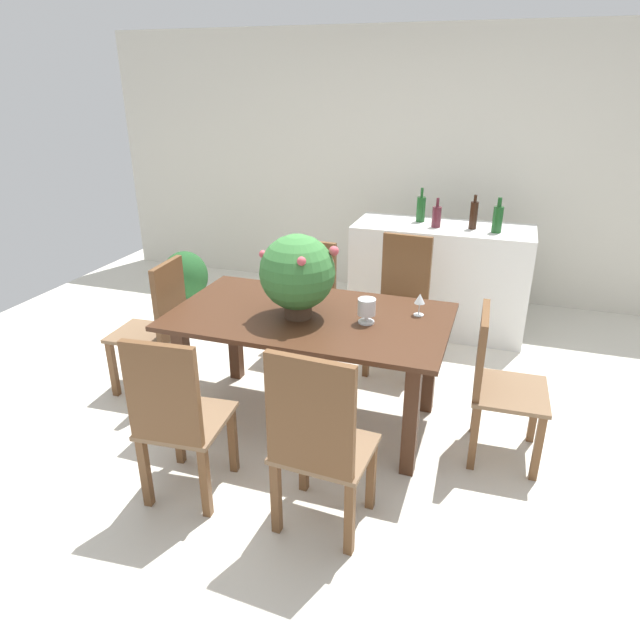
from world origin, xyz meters
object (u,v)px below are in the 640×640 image
(chair_head_end, at_px, (159,324))
(flower_centerpiece, at_px, (297,273))
(chair_far_right, at_px, (401,299))
(wine_bottle_dark, at_px, (421,209))
(wine_bottle_clear, at_px, (498,219))
(chair_near_left, at_px, (176,415))
(kitchen_counter, at_px, (439,278))
(potted_plant_floor, at_px, (186,278))
(chair_far_left, at_px, (306,293))
(crystal_vase_center_near, at_px, (367,308))
(wine_bottle_green, at_px, (474,215))
(dining_table, at_px, (310,332))
(crystal_vase_left, at_px, (308,282))
(wine_glass, at_px, (420,300))
(chair_near_right, at_px, (317,439))
(chair_foot_end, at_px, (495,378))
(wine_bottle_tall, at_px, (437,216))

(chair_head_end, distance_m, flower_centerpiece, 1.20)
(chair_far_right, distance_m, flower_centerpiece, 1.24)
(wine_bottle_dark, bearing_deg, wine_bottle_clear, -15.20)
(chair_near_left, distance_m, kitchen_counter, 2.95)
(chair_far_right, xyz_separation_m, potted_plant_floor, (-2.26, 0.54, -0.26))
(chair_far_left, bearing_deg, potted_plant_floor, 162.87)
(chair_far_right, xyz_separation_m, chair_head_end, (-1.54, -0.98, -0.02))
(crystal_vase_center_near, distance_m, wine_bottle_green, 1.86)
(dining_table, distance_m, chair_head_end, 1.15)
(crystal_vase_left, xyz_separation_m, wine_bottle_clear, (1.13, 1.45, 0.19))
(chair_far_left, relative_size, crystal_vase_center_near, 5.98)
(chair_far_right, distance_m, crystal_vase_center_near, 1.05)
(wine_glass, height_order, potted_plant_floor, wine_glass)
(crystal_vase_center_near, relative_size, wine_bottle_green, 0.54)
(chair_near_right, relative_size, wine_bottle_dark, 3.49)
(wine_bottle_clear, bearing_deg, flower_centerpiece, -121.33)
(chair_foot_end, bearing_deg, chair_far_right, 35.16)
(chair_near_left, height_order, chair_near_right, chair_near_right)
(chair_head_end, relative_size, wine_bottle_clear, 3.46)
(chair_near_right, relative_size, potted_plant_floor, 1.83)
(chair_near_left, xyz_separation_m, chair_foot_end, (1.54, 0.98, -0.02))
(dining_table, height_order, wine_bottle_clear, wine_bottle_clear)
(dining_table, relative_size, chair_near_right, 1.68)
(chair_head_end, relative_size, kitchen_counter, 0.65)
(chair_near_left, distance_m, potted_plant_floor, 2.92)
(chair_foot_end, relative_size, wine_glass, 6.45)
(wine_glass, bearing_deg, crystal_vase_left, 175.34)
(flower_centerpiece, relative_size, wine_bottle_tall, 2.10)
(chair_far_left, xyz_separation_m, wine_bottle_tall, (0.91, 0.77, 0.53))
(dining_table, height_order, potted_plant_floor, dining_table)
(chair_far_right, relative_size, chair_foot_end, 1.12)
(chair_near_left, relative_size, wine_glass, 6.95)
(chair_foot_end, distance_m, wine_bottle_dark, 2.13)
(flower_centerpiece, xyz_separation_m, kitchen_counter, (0.64, 1.86, -0.57))
(potted_plant_floor, bearing_deg, chair_far_right, -13.34)
(wine_glass, relative_size, wine_bottle_tall, 0.58)
(chair_far_left, bearing_deg, flower_centerpiece, -69.25)
(chair_far_left, distance_m, wine_bottle_clear, 1.69)
(flower_centerpiece, distance_m, kitchen_counter, 2.05)
(crystal_vase_center_near, distance_m, wine_bottle_clear, 1.87)
(chair_near_right, relative_size, chair_foot_end, 1.12)
(chair_near_left, bearing_deg, dining_table, -116.40)
(wine_bottle_dark, relative_size, wine_bottle_green, 1.03)
(flower_centerpiece, bearing_deg, crystal_vase_center_near, 5.75)
(wine_glass, bearing_deg, crystal_vase_center_near, -142.00)
(chair_foot_end, distance_m, crystal_vase_center_near, 0.86)
(chair_near_right, distance_m, wine_bottle_dark, 2.92)
(potted_plant_floor, bearing_deg, chair_near_right, -48.04)
(dining_table, xyz_separation_m, wine_bottle_dark, (0.36, 1.90, 0.42))
(kitchen_counter, bearing_deg, wine_glass, -87.66)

